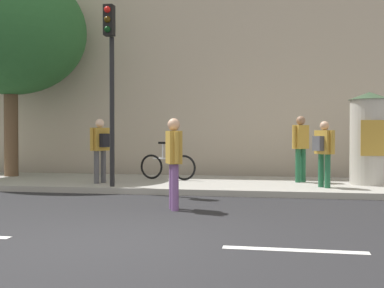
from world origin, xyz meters
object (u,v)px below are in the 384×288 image
(bicycle_leaning, at_px, (168,166))
(poster_column, at_px, (369,138))
(pedestrian_in_red_top, at_px, (100,144))
(traffic_light, at_px, (110,66))
(street_tree, at_px, (10,31))
(pedestrian_with_bag, at_px, (301,143))
(pedestrian_in_dark_shirt, at_px, (324,148))
(pedestrian_tallest, at_px, (174,155))

(bicycle_leaning, bearing_deg, poster_column, -3.23)
(pedestrian_in_red_top, distance_m, bicycle_leaning, 2.11)
(poster_column, xyz_separation_m, pedestrian_in_red_top, (-7.01, -0.98, -0.18))
(traffic_light, relative_size, street_tree, 0.69)
(traffic_light, bearing_deg, pedestrian_with_bag, 23.65)
(street_tree, xyz_separation_m, bicycle_leaning, (5.10, -0.30, -4.13))
(pedestrian_in_red_top, xyz_separation_m, bicycle_leaning, (1.53, 1.29, -0.65))
(pedestrian_with_bag, bearing_deg, pedestrian_in_red_top, -166.84)
(pedestrian_in_dark_shirt, bearing_deg, street_tree, 170.13)
(pedestrian_tallest, xyz_separation_m, pedestrian_with_bag, (2.55, 4.40, 0.16))
(pedestrian_with_bag, bearing_deg, pedestrian_in_dark_shirt, -68.45)
(pedestrian_tallest, bearing_deg, traffic_light, 132.30)
(pedestrian_in_red_top, bearing_deg, pedestrian_with_bag, 13.16)
(pedestrian_in_red_top, bearing_deg, pedestrian_tallest, -49.31)
(poster_column, bearing_deg, pedestrian_tallest, -135.96)
(pedestrian_in_dark_shirt, distance_m, bicycle_leaning, 4.48)
(traffic_light, relative_size, pedestrian_with_bag, 2.48)
(pedestrian_with_bag, relative_size, bicycle_leaning, 1.04)
(pedestrian_tallest, height_order, pedestrian_in_red_top, pedestrian_in_red_top)
(bicycle_leaning, bearing_deg, pedestrian_in_dark_shirt, -17.37)
(pedestrian_in_dark_shirt, bearing_deg, traffic_light, -171.41)
(poster_column, distance_m, pedestrian_tallest, 5.97)
(street_tree, bearing_deg, traffic_light, -30.10)
(traffic_light, relative_size, poster_column, 1.86)
(street_tree, xyz_separation_m, pedestrian_in_red_top, (3.57, -1.59, -3.48))
(pedestrian_with_bag, distance_m, pedestrian_in_red_top, 5.42)
(street_tree, distance_m, pedestrian_in_red_top, 5.24)
(traffic_light, relative_size, pedestrian_in_red_top, 2.60)
(poster_column, xyz_separation_m, pedestrian_tallest, (-4.29, -4.15, -0.32))
(street_tree, relative_size, bicycle_leaning, 3.76)
(street_tree, height_order, pedestrian_with_bag, street_tree)
(traffic_light, xyz_separation_m, pedestrian_with_bag, (4.69, 2.05, -1.94))
(pedestrian_tallest, distance_m, pedestrian_in_red_top, 4.18)
(poster_column, distance_m, pedestrian_in_red_top, 7.08)
(street_tree, bearing_deg, poster_column, -3.29)
(pedestrian_tallest, relative_size, bicycle_leaning, 1.01)
(pedestrian_tallest, bearing_deg, bicycle_leaning, 104.94)
(poster_column, bearing_deg, pedestrian_in_dark_shirt, -140.53)
(pedestrian_tallest, distance_m, pedestrian_with_bag, 5.09)
(street_tree, relative_size, pedestrian_in_dark_shirt, 4.01)
(pedestrian_with_bag, bearing_deg, poster_column, -8.22)
(pedestrian_tallest, height_order, pedestrian_in_dark_shirt, pedestrian_in_dark_shirt)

